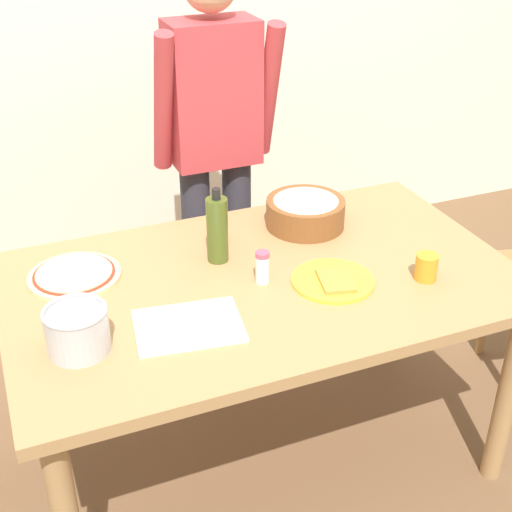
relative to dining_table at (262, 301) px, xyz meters
name	(u,v)px	position (x,y,z in m)	size (l,w,h in m)	color
ground	(261,452)	(0.00, 0.00, -0.67)	(8.00, 8.00, 0.00)	brown
wall_back	(129,9)	(0.00, 1.60, 0.63)	(5.60, 0.10, 2.60)	silver
dining_table	(262,301)	(0.00, 0.00, 0.00)	(1.60, 0.96, 0.76)	#A37A4C
person_cook	(215,140)	(0.11, 0.76, 0.27)	(0.49, 0.25, 1.62)	#2D2D38
pizza_raw_on_board	(74,275)	(-0.55, 0.22, 0.10)	(0.29, 0.29, 0.02)	beige
plate_with_slice	(333,281)	(0.19, -0.12, 0.10)	(0.26, 0.26, 0.02)	gold
popcorn_bowl	(305,210)	(0.28, 0.27, 0.15)	(0.28, 0.28, 0.11)	brown
olive_oil_bottle	(217,229)	(-0.09, 0.16, 0.20)	(0.07, 0.07, 0.26)	#47561E
steel_pot	(77,329)	(-0.60, -0.16, 0.16)	(0.17, 0.17, 0.13)	#B7B7BC
cup_orange	(426,267)	(0.47, -0.20, 0.13)	(0.07, 0.07, 0.09)	orange
salt_shaker	(262,267)	(-0.01, -0.03, 0.14)	(0.04, 0.04, 0.11)	white
cutting_board_white	(188,326)	(-0.30, -0.17, 0.10)	(0.30, 0.22, 0.01)	white
avocado	(219,231)	(-0.04, 0.28, 0.13)	(0.06, 0.06, 0.07)	#2D4219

